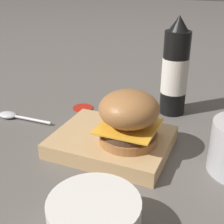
% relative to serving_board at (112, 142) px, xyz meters
% --- Properties ---
extents(ground_plane, '(6.00, 6.00, 0.00)m').
position_rel_serving_board_xyz_m(ground_plane, '(-0.02, -0.08, -0.02)').
color(ground_plane, '#5B5651').
extents(serving_board, '(0.22, 0.18, 0.03)m').
position_rel_serving_board_xyz_m(serving_board, '(0.00, 0.00, 0.00)').
color(serving_board, tan).
rests_on(serving_board, ground_plane).
extents(burger, '(0.11, 0.11, 0.10)m').
position_rel_serving_board_xyz_m(burger, '(-0.04, 0.01, 0.07)').
color(burger, '#9E6638').
rests_on(burger, serving_board).
extents(ketchup_bottle, '(0.06, 0.06, 0.23)m').
position_rel_serving_board_xyz_m(ketchup_bottle, '(-0.07, -0.22, 0.09)').
color(ketchup_bottle, black).
rests_on(ketchup_bottle, ground_plane).
extents(side_bowl, '(0.12, 0.12, 0.06)m').
position_rel_serving_board_xyz_m(side_bowl, '(-0.07, 0.22, 0.02)').
color(side_bowl, silver).
rests_on(side_bowl, ground_plane).
extents(spoon, '(0.14, 0.03, 0.01)m').
position_rel_serving_board_xyz_m(spoon, '(0.27, -0.03, -0.01)').
color(spoon, silver).
rests_on(spoon, ground_plane).
extents(ketchup_puddle, '(0.05, 0.05, 0.00)m').
position_rel_serving_board_xyz_m(ketchup_puddle, '(0.14, -0.15, -0.01)').
color(ketchup_puddle, '#B21E14').
rests_on(ketchup_puddle, ground_plane).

